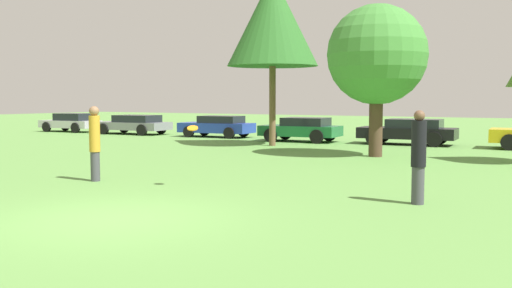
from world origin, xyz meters
TOP-DOWN VIEW (x-y plane):
  - ground_plane at (0.00, 0.00)m, footprint 120.00×120.00m
  - person_thrower at (-3.78, 3.35)m, footprint 0.28×0.28m
  - person_catcher at (4.44, 4.20)m, footprint 0.30×0.30m
  - frisbee at (-0.87, 3.69)m, footprint 0.28×0.26m
  - tree_0 at (-5.06, 15.70)m, footprint 4.13×4.13m
  - tree_1 at (0.61, 13.22)m, footprint 3.70×3.70m
  - parked_car_silver at (-21.52, 18.91)m, footprint 4.05×2.00m
  - parked_car_grey at (-16.31, 19.02)m, footprint 4.68×2.31m
  - parked_car_blue at (-10.46, 19.32)m, footprint 4.25×2.09m
  - parked_car_green at (-4.94, 18.59)m, footprint 4.02×2.20m
  - parked_car_black at (0.24, 19.33)m, footprint 4.52×2.17m

SIDE VIEW (x-z plane):
  - ground_plane at x=0.00m, z-range 0.00..0.00m
  - parked_car_grey at x=-16.31m, z-range 0.05..1.21m
  - parked_car_blue at x=-10.46m, z-range 0.03..1.23m
  - parked_car_silver at x=-21.52m, z-range 0.04..1.23m
  - parked_car_green at x=-4.94m, z-range 0.05..1.25m
  - parked_car_black at x=0.24m, z-range 0.05..1.25m
  - person_catcher at x=4.44m, z-range 0.03..1.97m
  - person_thrower at x=-3.78m, z-range 0.06..2.03m
  - frisbee at x=-0.87m, z-range 1.37..1.54m
  - tree_1 at x=0.61m, z-range 0.93..6.57m
  - tree_0 at x=-5.06m, z-range 1.80..9.55m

